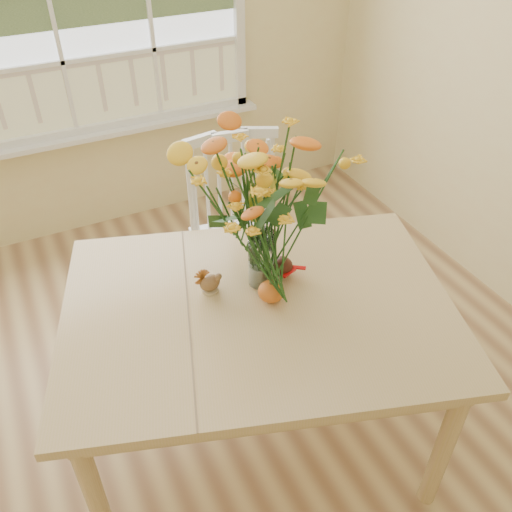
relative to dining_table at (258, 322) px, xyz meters
name	(u,v)px	position (x,y,z in m)	size (l,w,h in m)	color
floor	(221,495)	(-0.28, -0.22, -0.70)	(4.00, 4.50, 0.01)	#946A47
wall_back	(53,25)	(-0.28, 2.03, 0.65)	(4.00, 0.02, 2.70)	beige
dining_table	(258,322)	(0.00, 0.00, 0.00)	(1.72, 1.45, 0.79)	tan
windsor_chair	(238,225)	(0.28, 0.79, -0.12)	(0.54, 0.52, 1.03)	white
flower_vase	(262,208)	(0.07, 0.11, 0.44)	(0.49, 0.49, 0.58)	white
pumpkin	(271,292)	(0.06, 0.00, 0.13)	(0.10, 0.10, 0.08)	orange
turkey_figurine	(210,283)	(-0.13, 0.15, 0.13)	(0.08, 0.07, 0.10)	#CCB78C
dark_gourd	(282,267)	(0.16, 0.12, 0.13)	(0.13, 0.09, 0.08)	#38160F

